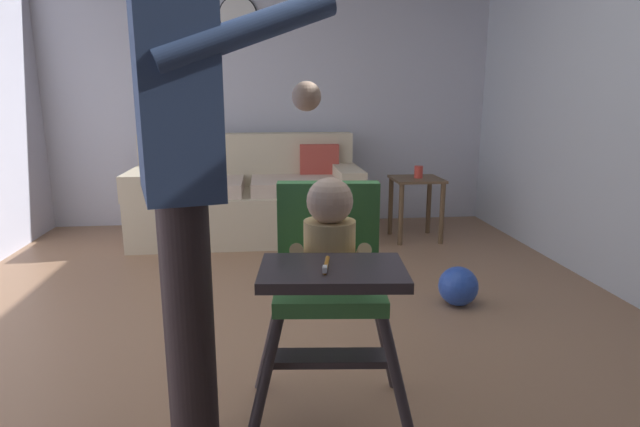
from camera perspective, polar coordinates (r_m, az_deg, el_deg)
ground at (r=2.50m, az=-3.84°, el=-16.45°), size 5.63×6.85×0.10m
wall_far at (r=4.84m, az=-5.47°, el=14.72°), size 4.83×0.06×2.66m
couch at (r=4.40m, az=-7.94°, el=1.74°), size 1.87×0.86×0.86m
high_chair at (r=1.71m, az=1.04°, el=-5.56°), size 0.66×0.77×0.93m
adult_standing at (r=1.53m, az=-15.24°, el=3.74°), size 0.60×0.49×1.66m
toy_ball at (r=3.06m, az=15.19°, el=-7.84°), size 0.23×0.23×0.23m
side_table at (r=4.32m, az=10.69°, el=2.09°), size 0.40×0.40×0.52m
sippy_cup at (r=4.29m, az=10.96°, el=4.59°), size 0.07×0.07×0.10m
wall_clock at (r=4.84m, az=-9.14°, el=20.97°), size 0.34×0.04×0.34m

